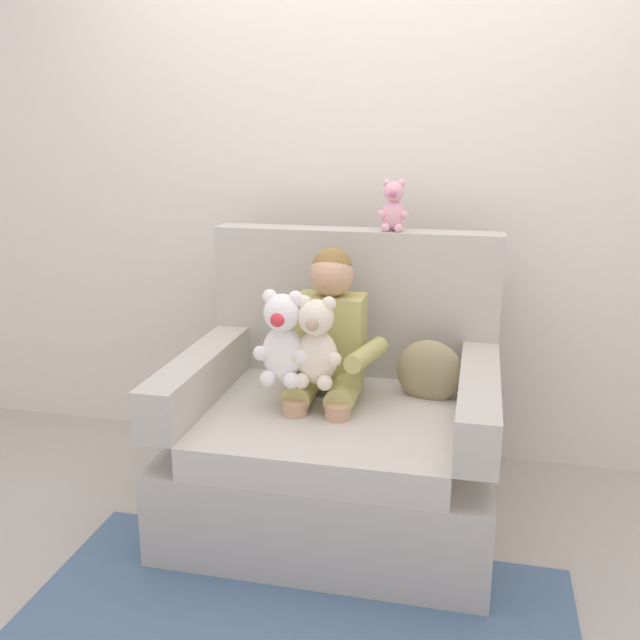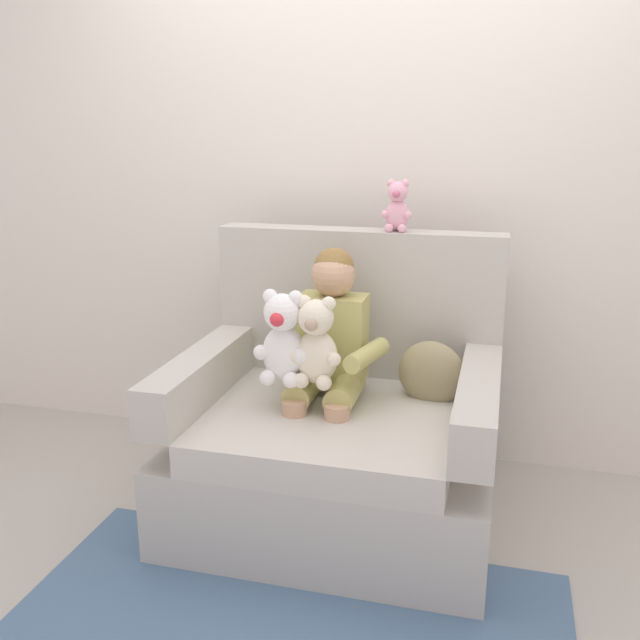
# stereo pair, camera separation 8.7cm
# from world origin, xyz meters

# --- Properties ---
(ground_plane) EXTENTS (8.00, 8.00, 0.00)m
(ground_plane) POSITION_xyz_m (0.00, 0.00, 0.00)
(ground_plane) COLOR #ADA89E
(back_wall) EXTENTS (6.00, 0.10, 2.60)m
(back_wall) POSITION_xyz_m (0.00, 0.74, 1.30)
(back_wall) COLOR silver
(back_wall) RESTS_ON ground
(armchair) EXTENTS (1.19, 0.96, 1.09)m
(armchair) POSITION_xyz_m (0.00, 0.05, 0.34)
(armchair) COLOR #BCB7AD
(armchair) RESTS_ON ground
(seated_child) EXTENTS (0.45, 0.39, 0.82)m
(seated_child) POSITION_xyz_m (-0.05, 0.08, 0.69)
(seated_child) COLOR tan
(seated_child) RESTS_ON armchair
(plush_cream) EXTENTS (0.20, 0.16, 0.34)m
(plush_cream) POSITION_xyz_m (-0.06, -0.07, 0.74)
(plush_cream) COLOR silver
(plush_cream) RESTS_ON armchair
(plush_white) EXTENTS (0.21, 0.17, 0.35)m
(plush_white) POSITION_xyz_m (-0.18, -0.07, 0.75)
(plush_white) COLOR white
(plush_white) RESTS_ON armchair
(plush_pink_on_backrest) EXTENTS (0.12, 0.10, 0.21)m
(plush_pink_on_backrest) POSITION_xyz_m (0.15, 0.40, 1.19)
(plush_pink_on_backrest) COLOR #EAA8BC
(plush_pink_on_backrest) RESTS_ON armchair
(throw_pillow) EXTENTS (0.27, 0.15, 0.26)m
(throw_pillow) POSITION_xyz_m (0.34, 0.18, 0.58)
(throw_pillow) COLOR #998C66
(throw_pillow) RESTS_ON armchair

